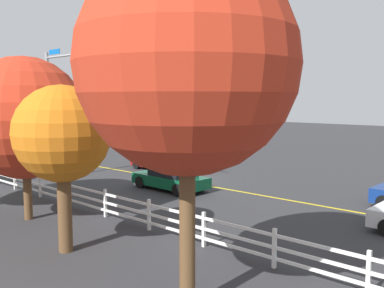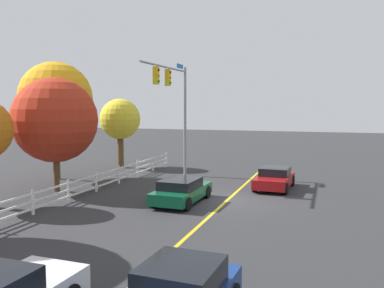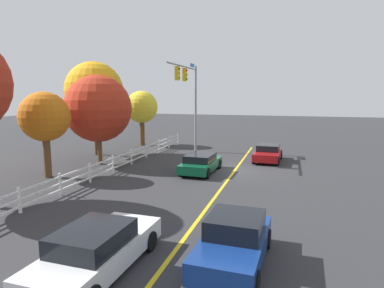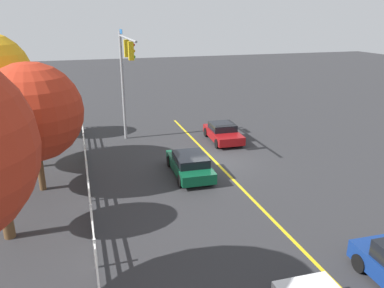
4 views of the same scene
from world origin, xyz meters
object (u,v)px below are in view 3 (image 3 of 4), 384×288
tree_0 (94,91)px  tree_2 (45,117)px  car_0 (234,241)px  car_1 (97,250)px  car_3 (268,153)px  car_2 (201,163)px  tree_4 (98,109)px  tree_3 (142,107)px

tree_0 → tree_2: bearing=-169.4°
car_0 → tree_2: tree_2 is taller
car_1 → car_3: size_ratio=1.20×
car_1 → car_2: 12.69m
car_0 → tree_4: bearing=-132.0°
car_3 → tree_4: bearing=-65.3°
car_2 → car_3: car_3 is taller
car_1 → tree_4: tree_4 is taller
tree_3 → car_2: bearing=-138.1°
car_1 → car_2: (12.68, 0.35, -0.05)m
car_1 → tree_4: size_ratio=0.75×
car_2 → car_1: bearing=-176.4°
car_0 → car_3: size_ratio=1.02×
car_0 → tree_0: bearing=-134.0°
car_2 → tree_3: size_ratio=0.80×
tree_2 → tree_4: 4.39m
tree_2 → car_0: bearing=-119.6°
car_1 → car_2: car_1 is taller
car_0 → tree_2: bearing=-117.2°
car_0 → car_1: bearing=-63.4°
tree_3 → tree_4: 9.27m
tree_0 → tree_2: (-7.56, -1.41, -1.64)m
car_2 → car_3: size_ratio=1.07×
tree_0 → tree_2: 7.87m
car_3 → tree_2: size_ratio=0.77×
car_2 → tree_2: size_ratio=0.82×
car_3 → tree_2: (-8.92, 12.58, 3.07)m
car_0 → tree_0: 20.88m
car_3 → tree_0: size_ratio=0.52×
car_0 → tree_3: size_ratio=0.76×
car_3 → car_2: bearing=-35.1°
car_0 → car_2: bearing=-157.7°
car_1 → car_3: bearing=-9.8°
car_3 → tree_4: (-4.66, 11.61, 3.42)m
tree_0 → tree_3: bearing=-13.7°
car_0 → tree_3: (20.65, 12.60, 3.09)m
tree_2 → tree_4: tree_4 is taller
tree_0 → car_3: bearing=-84.4°
car_3 → tree_0: 14.83m
car_1 → tree_0: size_ratio=0.62×
car_2 → tree_4: size_ratio=0.67×
tree_3 → tree_4: size_ratio=0.84×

